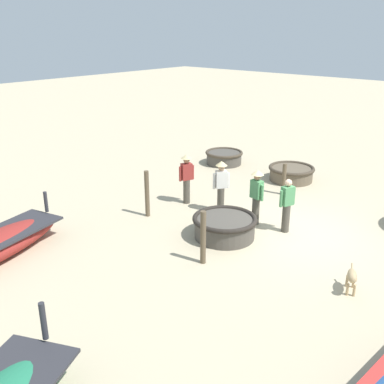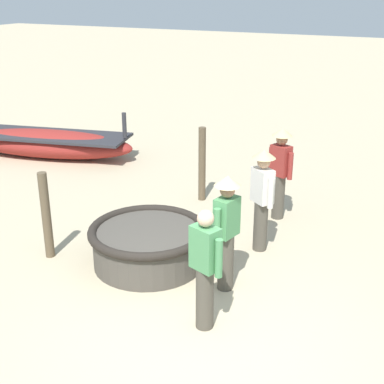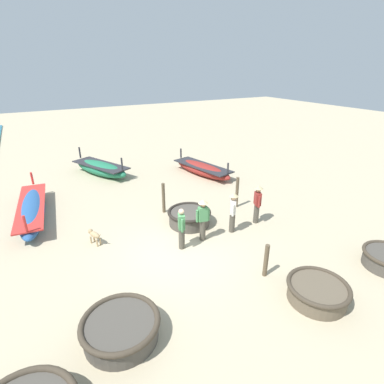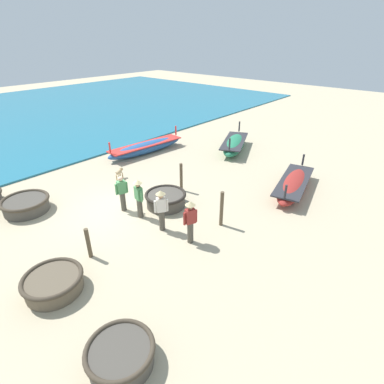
{
  "view_description": "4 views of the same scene",
  "coord_description": "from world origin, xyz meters",
  "views": [
    {
      "loc": [
        -5.39,
        10.61,
        5.51
      ],
      "look_at": [
        2.55,
        1.48,
        1.03
      ],
      "focal_mm": 42.0,
      "sensor_mm": 36.0,
      "label": 1
    },
    {
      "loc": [
        -4.83,
        -2.22,
        3.98
      ],
      "look_at": [
        2.42,
        1.32,
        0.82
      ],
      "focal_mm": 50.0,
      "sensor_mm": 36.0,
      "label": 2
    },
    {
      "loc": [
        -3.87,
        -8.09,
        6.14
      ],
      "look_at": [
        2.16,
        2.79,
        0.79
      ],
      "focal_mm": 28.0,
      "sensor_mm": 36.0,
      "label": 3
    },
    {
      "loc": [
        9.58,
        -6.25,
        6.62
      ],
      "look_at": [
        2.59,
        1.79,
        1.0
      ],
      "focal_mm": 28.0,
      "sensor_mm": 36.0,
      "label": 4
    }
  ],
  "objects": [
    {
      "name": "fisherman_crouching",
      "position": [
        1.18,
        0.2,
        0.96
      ],
      "size": [
        0.52,
        0.36,
        1.67
      ],
      "color": "#4C473D",
      "rests_on": "ground"
    },
    {
      "name": "coracle_nearest",
      "position": [
        5.62,
        -4.12,
        0.3
      ],
      "size": [
        1.58,
        1.58,
        0.55
      ],
      "color": "#4C473F",
      "rests_on": "ground"
    },
    {
      "name": "coracle_beside_post",
      "position": [
        2.38,
        -4.05,
        0.3
      ],
      "size": [
        1.72,
        1.72,
        0.55
      ],
      "color": "brown",
      "rests_on": "ground"
    },
    {
      "name": "coracle_front_left",
      "position": [
        1.33,
        1.52,
        0.34
      ],
      "size": [
        1.79,
        1.79,
        0.62
      ],
      "color": "#4C473F",
      "rests_on": "ground"
    },
    {
      "name": "fisherman_hauling",
      "position": [
        0.24,
        0.09,
        0.84
      ],
      "size": [
        0.32,
        0.5,
        1.57
      ],
      "color": "#4C473D",
      "rests_on": "ground"
    },
    {
      "name": "fisherman_with_hat",
      "position": [
        2.51,
        0.16,
        0.96
      ],
      "size": [
        0.38,
        0.44,
        1.67
      ],
      "color": "#4C473D",
      "rests_on": "ground"
    },
    {
      "name": "dog",
      "position": [
        -2.44,
        1.9,
        0.37
      ],
      "size": [
        0.4,
        0.64,
        0.55
      ],
      "color": "tan",
      "rests_on": "ground"
    },
    {
      "name": "ground_plane",
      "position": [
        0.0,
        0.0,
        0.0
      ],
      "size": [
        80.0,
        80.0,
        0.0
      ],
      "primitive_type": "plane",
      "color": "#BCAD8C"
    },
    {
      "name": "fisherman_by_coracle",
      "position": [
        3.83,
        0.28,
        0.96
      ],
      "size": [
        0.36,
        0.49,
        1.67
      ],
      "color": "#4C473D",
      "rests_on": "ground"
    },
    {
      "name": "mooring_post_shoreline",
      "position": [
        1.83,
        -2.52,
        0.56
      ],
      "size": [
        0.14,
        0.14,
        1.11
      ],
      "primitive_type": "cylinder",
      "color": "brown",
      "rests_on": "ground"
    },
    {
      "name": "mooring_post_mid_beach",
      "position": [
        4.01,
        1.88,
        0.73
      ],
      "size": [
        0.14,
        0.14,
        1.46
      ],
      "primitive_type": "cylinder",
      "color": "brown",
      "rests_on": "ground"
    },
    {
      "name": "mooring_post_inland",
      "position": [
        0.85,
        3.02,
        0.69
      ],
      "size": [
        0.14,
        0.14,
        1.38
      ],
      "primitive_type": "cylinder",
      "color": "brown",
      "rests_on": "ground"
    }
  ]
}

